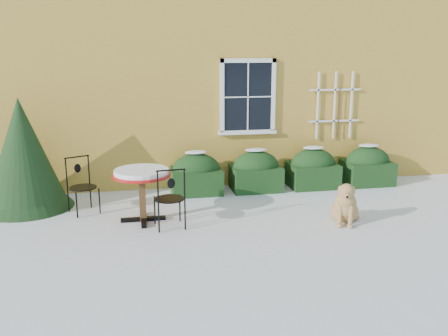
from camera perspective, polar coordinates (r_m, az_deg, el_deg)
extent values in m
plane|color=white|center=(8.33, 1.31, -7.63)|extent=(80.00, 80.00, 0.00)
cube|color=gold|center=(14.68, -4.55, 13.53)|extent=(12.00, 8.00, 6.00)
cube|color=black|center=(10.90, 2.73, 8.12)|extent=(1.05, 0.03, 1.45)
cube|color=white|center=(10.84, 2.79, 12.17)|extent=(1.23, 0.06, 0.09)
cube|color=white|center=(10.99, 2.70, 4.12)|extent=(1.23, 0.06, 0.09)
cube|color=white|center=(10.77, -0.24, 8.07)|extent=(0.09, 0.06, 1.63)
cube|color=white|center=(11.04, 5.65, 8.14)|extent=(0.09, 0.06, 1.63)
cube|color=white|center=(10.88, 2.75, 8.11)|extent=(0.02, 0.02, 1.45)
cube|color=white|center=(10.88, 2.75, 8.11)|extent=(1.05, 0.02, 0.02)
cube|color=white|center=(10.99, 2.70, 4.09)|extent=(1.29, 0.14, 0.07)
cube|color=white|center=(11.39, 10.65, 7.00)|extent=(0.04, 0.03, 1.50)
cube|color=white|center=(11.54, 12.52, 7.00)|extent=(0.04, 0.03, 1.50)
cube|color=white|center=(11.70, 14.33, 6.99)|extent=(0.04, 0.03, 1.50)
cube|color=white|center=(11.58, 12.43, 5.28)|extent=(1.20, 0.03, 0.04)
cube|color=white|center=(11.50, 12.61, 8.73)|extent=(1.20, 0.03, 0.04)
cylinder|color=#472D19|center=(11.58, 12.97, 6.25)|extent=(0.02, 0.02, 1.10)
cube|color=black|center=(10.59, -3.18, -1.48)|extent=(1.05, 0.80, 0.52)
ellipsoid|color=black|center=(10.53, -3.20, -0.11)|extent=(1.00, 0.72, 0.67)
ellipsoid|color=white|center=(10.45, -3.22, 1.81)|extent=(0.47, 0.32, 0.06)
cube|color=black|center=(10.84, 3.65, -1.14)|extent=(1.05, 0.80, 0.52)
ellipsoid|color=black|center=(10.77, 3.67, 0.20)|extent=(1.00, 0.72, 0.67)
ellipsoid|color=white|center=(10.69, 3.70, 2.08)|extent=(0.47, 0.32, 0.06)
cube|color=black|center=(11.22, 10.09, -0.81)|extent=(1.05, 0.80, 0.52)
ellipsoid|color=black|center=(11.16, 10.14, 0.49)|extent=(1.00, 0.72, 0.67)
ellipsoid|color=white|center=(11.09, 10.22, 2.31)|extent=(0.47, 0.32, 0.06)
cube|color=black|center=(11.74, 16.03, -0.49)|extent=(1.05, 0.80, 0.52)
ellipsoid|color=black|center=(11.69, 16.11, 0.76)|extent=(1.00, 0.72, 0.67)
ellipsoid|color=white|center=(11.61, 16.23, 2.49)|extent=(0.47, 0.32, 0.06)
cone|color=black|center=(10.28, -21.74, -1.51)|extent=(1.76, 1.76, 1.02)
cone|color=black|center=(10.16, -22.01, 1.51)|extent=(1.57, 1.57, 2.13)
cube|color=black|center=(9.07, -9.21, -5.78)|extent=(0.79, 0.09, 0.07)
cube|color=black|center=(9.07, -9.21, -5.78)|extent=(0.09, 0.79, 0.07)
cube|color=brown|center=(8.95, -9.31, -3.41)|extent=(0.11, 0.11, 0.85)
cylinder|color=#B2120F|center=(8.83, -9.41, -0.77)|extent=(1.02, 1.02, 0.05)
cylinder|color=white|center=(8.82, -9.43, -0.42)|extent=(0.95, 0.95, 0.08)
cylinder|color=black|center=(8.90, -5.07, -4.55)|extent=(0.03, 0.03, 0.50)
cylinder|color=black|center=(8.83, -7.92, -4.78)|extent=(0.03, 0.03, 0.50)
cylinder|color=black|center=(8.49, -4.47, -5.46)|extent=(0.03, 0.03, 0.50)
cylinder|color=black|center=(8.41, -7.46, -5.71)|extent=(0.03, 0.03, 0.50)
cylinder|color=black|center=(8.58, -6.27, -3.52)|extent=(0.51, 0.51, 0.02)
cylinder|color=black|center=(8.33, -4.53, -2.01)|extent=(0.03, 0.03, 0.56)
cylinder|color=black|center=(8.25, -7.57, -2.23)|extent=(0.03, 0.03, 0.56)
cylinder|color=black|center=(8.22, -6.09, -0.25)|extent=(0.49, 0.07, 0.03)
ellipsoid|color=black|center=(8.27, -6.06, -1.75)|extent=(0.14, 0.05, 0.17)
cylinder|color=black|center=(9.42, -16.48, -4.08)|extent=(0.03, 0.03, 0.49)
cylinder|color=black|center=(9.57, -14.04, -3.65)|extent=(0.03, 0.03, 0.49)
cylinder|color=black|center=(9.82, -17.36, -3.43)|extent=(0.03, 0.03, 0.49)
cylinder|color=black|center=(9.96, -15.01, -3.03)|extent=(0.03, 0.03, 0.49)
cylinder|color=black|center=(9.62, -15.82, -2.15)|extent=(0.50, 0.50, 0.02)
cylinder|color=black|center=(9.68, -17.58, -0.52)|extent=(0.03, 0.03, 0.54)
cylinder|color=black|center=(9.83, -15.19, -0.15)|extent=(0.03, 0.03, 0.54)
cylinder|color=black|center=(9.69, -16.48, 1.22)|extent=(0.44, 0.23, 0.03)
ellipsoid|color=black|center=(9.74, -16.40, -0.02)|extent=(0.13, 0.09, 0.17)
ellipsoid|color=tan|center=(9.16, 13.59, -4.81)|extent=(0.66, 0.69, 0.40)
ellipsoid|color=tan|center=(8.94, 13.71, -4.07)|extent=(0.48, 0.46, 0.50)
sphere|color=tan|center=(8.85, 13.76, -3.51)|extent=(0.31, 0.31, 0.31)
cylinder|color=tan|center=(8.86, 13.10, -5.30)|extent=(0.08, 0.08, 0.40)
cylinder|color=tan|center=(8.87, 14.27, -5.35)|extent=(0.08, 0.08, 0.40)
ellipsoid|color=tan|center=(8.87, 13.05, -6.40)|extent=(0.11, 0.14, 0.07)
ellipsoid|color=tan|center=(8.88, 14.23, -6.44)|extent=(0.11, 0.14, 0.07)
cylinder|color=tan|center=(8.83, 13.78, -3.19)|extent=(0.25, 0.28, 0.22)
sphere|color=tan|center=(8.75, 13.84, -2.59)|extent=(0.26, 0.26, 0.26)
ellipsoid|color=tan|center=(8.65, 13.86, -3.03)|extent=(0.19, 0.24, 0.12)
sphere|color=black|center=(8.57, 13.89, -3.24)|extent=(0.05, 0.05, 0.05)
ellipsoid|color=tan|center=(8.78, 13.09, -2.49)|extent=(0.09, 0.11, 0.17)
ellipsoid|color=tan|center=(8.80, 14.57, -2.55)|extent=(0.09, 0.11, 0.17)
cylinder|color=tan|center=(9.40, 14.50, -5.21)|extent=(0.12, 0.32, 0.07)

